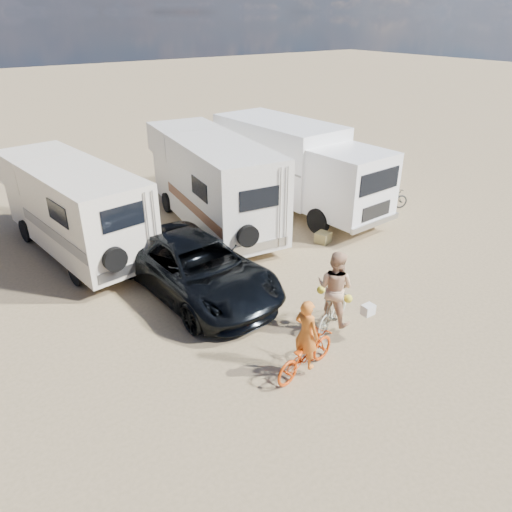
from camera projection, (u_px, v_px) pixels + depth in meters
ground at (347, 307)px, 12.49m from camera, size 140.00×140.00×0.00m
rv_main at (212, 184)px, 16.57m from camera, size 3.16×7.17×3.11m
rv_left at (74, 210)px, 14.79m from camera, size 2.97×6.67×2.80m
box_truck at (298, 168)px, 18.18m from camera, size 2.93×7.68×3.17m
dark_suv at (197, 267)px, 12.85m from camera, size 2.86×5.57×1.50m
bike_man at (305, 354)px, 10.07m from camera, size 1.82×0.93×0.91m
bike_woman at (333, 311)px, 11.53m from camera, size 1.52×0.91×0.88m
rider_man at (306, 341)px, 9.92m from camera, size 0.48×0.64×1.57m
rider_woman at (334, 294)px, 11.31m from camera, size 0.97×1.09×1.85m
bike_parked at (389, 199)px, 18.56m from camera, size 1.65×1.09×0.82m
cooler at (216, 288)px, 12.93m from camera, size 0.68×0.59×0.46m
crate at (323, 238)px, 15.95m from camera, size 0.55×0.55×0.35m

